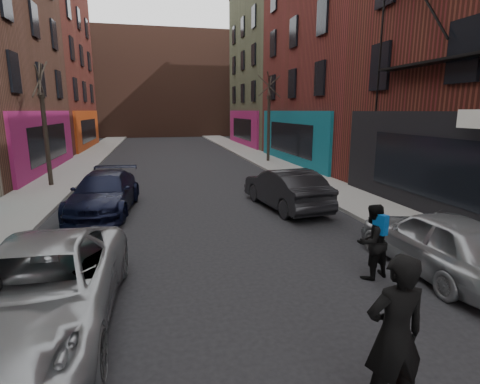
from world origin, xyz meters
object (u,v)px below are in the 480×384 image
tree_right_far (269,110)px  pedestrian (372,241)px  parked_right_far (440,241)px  tree_left_far (43,114)px  parked_left_far (39,289)px  parked_right_end (285,188)px  parked_left_end (104,193)px  skateboarder (395,336)px

tree_right_far → pedestrian: 18.44m
parked_right_far → pedestrian: (-1.60, 0.09, 0.10)m
tree_left_far → pedestrian: bearing=-52.4°
tree_left_far → parked_left_far: 13.15m
pedestrian → parked_right_far: bearing=160.1°
parked_right_end → parked_left_end: bearing=-15.2°
tree_right_far → pedestrian: tree_right_far is taller
parked_right_end → skateboarder: skateboarder is taller
tree_right_far → pedestrian: size_ratio=4.19×
parked_left_end → parked_right_end: 6.46m
parked_left_far → parked_right_end: parked_right_end is taller
tree_left_far → skateboarder: tree_left_far is taller
parked_left_end → parked_right_far: 10.45m
parked_left_far → parked_left_end: (0.12, 7.45, -0.02)m
tree_right_far → parked_right_far: bearing=-95.1°
tree_left_far → parked_left_far: size_ratio=1.26×
tree_right_far → skateboarder: (-5.08, -21.40, -2.46)m
tree_left_far → skateboarder: size_ratio=3.35×
parked_left_far → parked_right_far: 7.93m
parked_right_end → pedestrian: bearing=80.5°
parked_left_far → parked_right_far: size_ratio=1.23×
parked_right_end → skateboarder: 9.67m
pedestrian → tree_left_far: bearing=-68.9°
pedestrian → tree_right_far: bearing=-116.6°
tree_left_far → parked_right_end: 11.44m
tree_left_far → parked_left_far: tree_left_far is taller
tree_right_far → parked_left_far: 21.04m
tree_right_far → parked_right_far: (-1.60, -18.05, -2.81)m
parked_left_end → parked_right_far: size_ratio=1.14×
parked_right_far → parked_right_end: 6.25m
parked_left_end → parked_left_far: bearing=-85.5°
parked_left_end → parked_right_far: (7.80, -6.95, 0.02)m
tree_left_far → parked_right_end: bearing=-32.4°
parked_right_far → skateboarder: 4.84m
parked_right_end → skateboarder: size_ratio=2.29×
parked_left_far → parked_left_end: parked_left_far is taller
tree_right_far → parked_left_end: size_ratio=1.42×
parked_left_end → tree_right_far: bearing=55.2°
tree_right_far → parked_right_end: bearing=-104.1°
parked_left_far → skateboarder: (4.44, -2.84, 0.35)m
tree_right_far → parked_left_end: 14.82m
parked_left_end → pedestrian: (6.20, -6.85, 0.13)m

